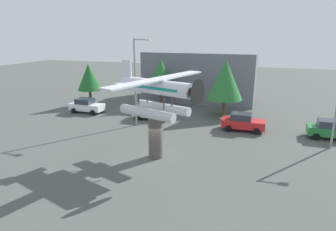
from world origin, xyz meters
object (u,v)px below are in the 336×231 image
(car_mid_silver, at_px, (151,112))
(car_distant_green, at_px, (331,130))
(display_pedestal, at_px, (156,136))
(car_far_red, at_px, (243,122))
(storefront_building, at_px, (201,76))
(tree_west, at_px, (89,77))
(streetlight_primary, at_px, (137,77))
(floatplane_monument, at_px, (156,93))
(car_near_white, at_px, (86,106))
(tree_center_back, at_px, (225,80))
(tree_east, at_px, (161,74))

(car_mid_silver, xyz_separation_m, car_distant_green, (18.20, -0.52, 0.00))
(display_pedestal, height_order, car_distant_green, display_pedestal)
(car_far_red, height_order, storefront_building, storefront_building)
(display_pedestal, relative_size, car_mid_silver, 0.83)
(tree_west, bearing_deg, streetlight_primary, -31.48)
(car_distant_green, height_order, tree_west, tree_west)
(streetlight_primary, height_order, storefront_building, streetlight_primary)
(floatplane_monument, distance_m, tree_west, 19.66)
(car_far_red, bearing_deg, car_distant_green, 1.43)
(display_pedestal, xyz_separation_m, floatplane_monument, (0.12, -0.04, 3.42))
(car_mid_silver, xyz_separation_m, tree_west, (-10.18, 3.33, 3.01))
(storefront_building, bearing_deg, car_mid_silver, -103.27)
(car_near_white, distance_m, tree_center_back, 17.11)
(floatplane_monument, bearing_deg, car_far_red, 74.50)
(floatplane_monument, relative_size, tree_center_back, 1.55)
(floatplane_monument, height_order, tree_west, floatplane_monument)
(floatplane_monument, height_order, tree_east, floatplane_monument)
(streetlight_primary, relative_size, tree_center_back, 1.36)
(display_pedestal, xyz_separation_m, car_mid_silver, (-4.33, 9.70, -0.87))
(tree_east, bearing_deg, car_far_red, -31.45)
(tree_east, height_order, tree_center_back, tree_center_back)
(car_mid_silver, relative_size, storefront_building, 0.27)
(car_far_red, xyz_separation_m, tree_east, (-11.31, 6.92, 3.41))
(display_pedestal, distance_m, storefront_building, 22.11)
(tree_center_back, bearing_deg, storefront_building, 119.50)
(display_pedestal, distance_m, tree_center_back, 14.26)
(storefront_building, bearing_deg, streetlight_primary, -102.65)
(car_mid_silver, xyz_separation_m, storefront_building, (2.90, 12.30, 2.59))
(tree_center_back, bearing_deg, car_distant_green, -22.82)
(car_distant_green, bearing_deg, tree_west, 172.28)
(car_near_white, relative_size, car_far_red, 1.00)
(car_mid_silver, distance_m, streetlight_primary, 5.03)
(car_mid_silver, bearing_deg, floatplane_monument, -65.42)
(display_pedestal, bearing_deg, storefront_building, 93.72)
(car_near_white, distance_m, car_distant_green, 26.90)
(floatplane_monument, relative_size, car_mid_silver, 2.44)
(display_pedestal, relative_size, streetlight_primary, 0.39)
(car_near_white, height_order, tree_west, tree_west)
(display_pedestal, relative_size, storefront_building, 0.22)
(storefront_building, distance_m, tree_east, 7.33)
(floatplane_monument, xyz_separation_m, storefront_building, (-1.56, 22.04, -1.69))
(car_distant_green, bearing_deg, tree_center_back, 157.18)
(tree_center_back, bearing_deg, display_pedestal, -103.64)
(car_distant_green, relative_size, storefront_building, 0.27)
(car_near_white, bearing_deg, car_distant_green, -1.45)
(display_pedestal, xyz_separation_m, car_distant_green, (13.87, 9.18, -0.87))
(storefront_building, bearing_deg, tree_center_back, -60.50)
(car_mid_silver, distance_m, car_far_red, 10.26)
(car_mid_silver, bearing_deg, car_distant_green, -1.64)
(car_near_white, bearing_deg, tree_center_back, 12.98)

